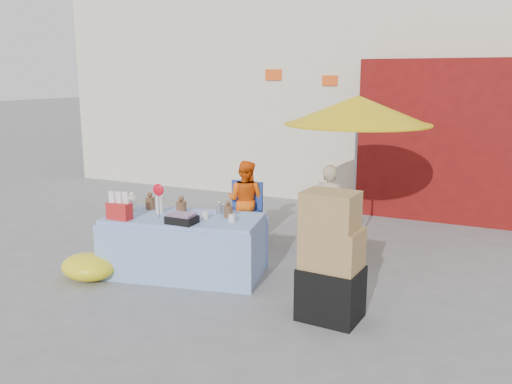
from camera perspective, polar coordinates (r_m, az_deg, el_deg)
The scene contains 10 objects.
ground at distance 6.26m, azimuth -4.70°, elevation -9.82°, with size 80.00×80.00×0.00m, color slate.
backdrop at distance 12.78m, azimuth 14.93°, elevation 15.22°, with size 14.00×8.00×7.80m.
market_table at distance 6.52m, azimuth -7.65°, elevation -5.53°, with size 2.00×1.23×1.13m.
chair_left at distance 7.75m, azimuth -1.56°, elevation -3.43°, with size 0.49×0.48×0.85m.
chair_right at distance 7.29m, azimuth 7.27°, elevation -4.54°, with size 0.49×0.48×0.85m.
vendor_orange at distance 7.78m, azimuth -1.12°, elevation -0.89°, with size 0.56×0.44×1.16m, color #FF600D.
vendor_beige at distance 7.32m, azimuth 7.68°, elevation -1.71°, with size 0.43×0.28×1.19m, color tan.
umbrella at distance 7.19m, azimuth 10.64°, elevation 8.40°, with size 1.90×1.90×2.09m.
box_stack at distance 5.30m, azimuth 7.90°, elevation -7.24°, with size 0.61×0.51×1.28m.
tarp_bundle at distance 6.67m, azimuth -17.21°, elevation -7.53°, with size 0.68×0.54×0.30m, color yellow.
Camera 1 is at (2.93, -5.01, 2.34)m, focal length 38.00 mm.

